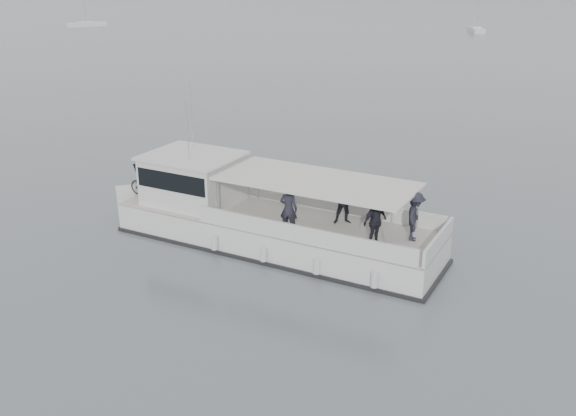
% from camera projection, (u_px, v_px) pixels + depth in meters
% --- Properties ---
extents(ground, '(1400.00, 1400.00, 0.00)m').
position_uv_depth(ground, '(354.00, 274.00, 21.74)').
color(ground, '#505A5E').
rests_on(ground, ground).
extents(tour_boat, '(14.00, 3.83, 5.85)m').
position_uv_depth(tour_boat, '(248.00, 216.00, 24.14)').
color(tour_boat, silver).
rests_on(tour_boat, ground).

